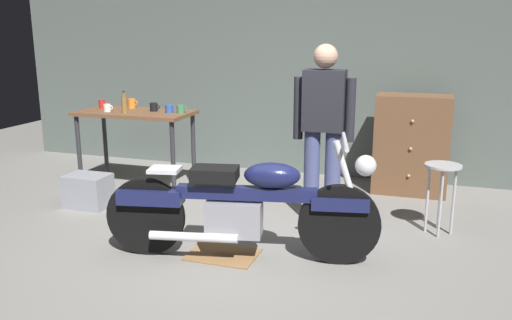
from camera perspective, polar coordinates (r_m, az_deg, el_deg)
ground_plane at (r=4.36m, az=-3.37°, el=-10.40°), size 12.00×12.00×0.00m
back_wall at (r=6.67m, az=5.38°, el=11.73°), size 8.00×0.12×3.10m
workbench at (r=6.14m, az=-12.88°, el=4.11°), size 1.30×0.64×0.90m
motorcycle at (r=4.17m, az=-1.48°, el=-4.89°), size 2.16×0.76×1.00m
person_standing at (r=4.95m, az=7.28°, el=3.68°), size 0.57×0.23×1.67m
shop_stool at (r=4.96m, az=19.42°, el=-2.04°), size 0.32×0.32×0.64m
wooden_dresser at (r=6.13m, az=16.39°, el=1.60°), size 0.80×0.47×1.10m
drip_tray at (r=4.39m, az=-3.62°, el=-10.14°), size 0.56×0.40×0.01m
storage_bin at (r=5.75m, az=-17.64°, el=-3.18°), size 0.44×0.32×0.34m
mug_white_ceramic at (r=6.16m, az=-15.72°, el=5.43°), size 0.11×0.08×0.09m
mug_red_diner at (r=6.44m, az=-16.24°, el=5.81°), size 0.11×0.07×0.10m
mug_black_matte at (r=6.08m, az=-10.94°, el=5.63°), size 0.12×0.09×0.09m
mug_green_speckled at (r=5.89m, az=-8.11°, el=5.45°), size 0.12×0.08×0.09m
mug_orange_travel at (r=6.37m, az=-13.23°, el=5.96°), size 0.12×0.09×0.11m
mug_blue_enamel at (r=5.92m, az=-9.33°, el=5.46°), size 0.12×0.08×0.09m
bottle at (r=6.00m, az=-14.01°, el=5.85°), size 0.06×0.06×0.24m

